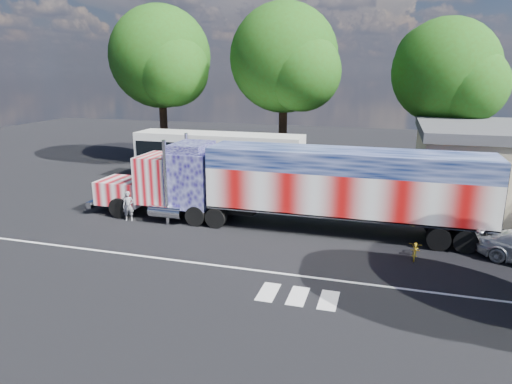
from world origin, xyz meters
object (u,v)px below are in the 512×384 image
(semi_truck, at_px, (293,184))
(coach_bus, at_px, (219,157))
(woman, at_px, (128,206))
(tree_nw_a, at_px, (162,58))
(bicycle, at_px, (415,249))
(tree_n_mid, at_px, (285,59))
(tree_ne_a, at_px, (447,72))

(semi_truck, bearing_deg, coach_bus, 131.31)
(woman, xyz_separation_m, tree_nw_a, (-5.61, 15.77, 8.68))
(woman, xyz_separation_m, bicycle, (15.87, -1.02, -0.46))
(semi_truck, xyz_separation_m, woman, (-9.44, -1.55, -1.61))
(coach_bus, distance_m, tree_nw_a, 11.85)
(woman, distance_m, tree_n_mid, 18.48)
(tree_n_mid, bearing_deg, woman, -110.49)
(coach_bus, xyz_separation_m, woman, (-1.71, -10.34, -1.10))
(woman, height_order, bicycle, woman)
(bicycle, height_order, tree_nw_a, tree_nw_a)
(tree_ne_a, bearing_deg, coach_bus, -162.00)
(semi_truck, xyz_separation_m, tree_n_mid, (-3.70, 13.82, 6.90))
(bicycle, bearing_deg, tree_nw_a, 147.64)
(tree_nw_a, relative_size, tree_n_mid, 1.02)
(woman, distance_m, bicycle, 15.90)
(bicycle, distance_m, tree_n_mid, 21.25)
(coach_bus, xyz_separation_m, bicycle, (14.16, -11.37, -1.56))
(woman, distance_m, tree_nw_a, 18.85)
(tree_ne_a, height_order, tree_nw_a, tree_nw_a)
(coach_bus, relative_size, tree_n_mid, 0.95)
(tree_ne_a, bearing_deg, semi_truck, -121.59)
(bicycle, xyz_separation_m, tree_n_mid, (-10.12, 16.39, 8.97))
(woman, relative_size, bicycle, 1.11)
(woman, xyz_separation_m, tree_ne_a, (18.13, 15.68, 7.48))
(bicycle, relative_size, tree_n_mid, 0.12)
(tree_n_mid, bearing_deg, semi_truck, -75.03)
(coach_bus, distance_m, tree_ne_a, 18.41)
(coach_bus, distance_m, bicycle, 18.22)
(woman, distance_m, tree_ne_a, 25.11)
(bicycle, bearing_deg, coach_bus, 146.91)
(woman, relative_size, tree_nw_a, 0.13)
(coach_bus, xyz_separation_m, tree_nw_a, (-7.32, 5.43, 7.58))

